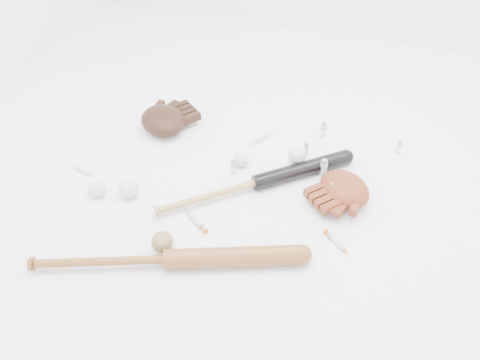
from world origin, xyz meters
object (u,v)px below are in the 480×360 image
(bat_dark, at_px, (256,183))
(pedestal, at_px, (296,165))
(bat_wood, at_px, (167,259))
(glove_dark, at_px, (163,120))

(bat_dark, relative_size, pedestal, 12.17)
(bat_dark, distance_m, bat_wood, 0.50)
(bat_dark, distance_m, pedestal, 0.21)
(bat_dark, xyz_separation_m, glove_dark, (-0.53, 0.25, 0.02))
(bat_dark, height_order, glove_dark, glove_dark)
(bat_dark, relative_size, glove_dark, 3.19)
(bat_wood, xyz_separation_m, glove_dark, (-0.35, 0.71, 0.01))
(glove_dark, xyz_separation_m, pedestal, (0.66, -0.08, -0.03))
(bat_dark, xyz_separation_m, pedestal, (0.12, 0.17, -0.01))
(bat_dark, xyz_separation_m, bat_wood, (-0.18, -0.47, 0.00))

